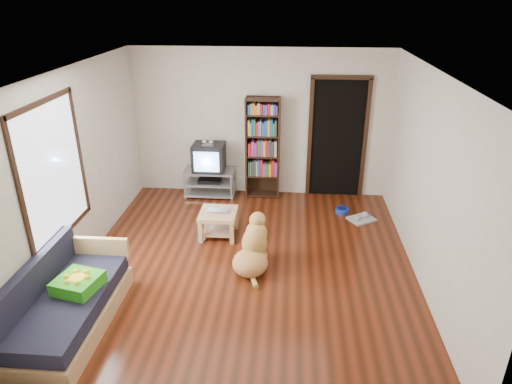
# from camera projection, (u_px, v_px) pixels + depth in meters

# --- Properties ---
(ground) EXTENTS (5.00, 5.00, 0.00)m
(ground) POSITION_uv_depth(u_px,v_px,m) (247.00, 265.00, 6.26)
(ground) COLOR #58200F
(ground) RESTS_ON ground
(ceiling) EXTENTS (5.00, 5.00, 0.00)m
(ceiling) POSITION_uv_depth(u_px,v_px,m) (245.00, 72.00, 5.20)
(ceiling) COLOR white
(ceiling) RESTS_ON ground
(wall_back) EXTENTS (4.50, 0.00, 4.50)m
(wall_back) POSITION_uv_depth(u_px,v_px,m) (261.00, 124.00, 8.01)
(wall_back) COLOR beige
(wall_back) RESTS_ON ground
(wall_front) EXTENTS (4.50, 0.00, 4.50)m
(wall_front) POSITION_uv_depth(u_px,v_px,m) (213.00, 301.00, 3.46)
(wall_front) COLOR beige
(wall_front) RESTS_ON ground
(wall_left) EXTENTS (0.00, 5.00, 5.00)m
(wall_left) POSITION_uv_depth(u_px,v_px,m) (74.00, 172.00, 5.90)
(wall_left) COLOR beige
(wall_left) RESTS_ON ground
(wall_right) EXTENTS (0.00, 5.00, 5.00)m
(wall_right) POSITION_uv_depth(u_px,v_px,m) (429.00, 183.00, 5.56)
(wall_right) COLOR beige
(wall_right) RESTS_ON ground
(green_cushion) EXTENTS (0.53, 0.53, 0.15)m
(green_cushion) POSITION_uv_depth(u_px,v_px,m) (78.00, 283.00, 5.04)
(green_cushion) COLOR green
(green_cushion) RESTS_ON sofa
(laptop) EXTENTS (0.34, 0.23, 0.03)m
(laptop) POSITION_uv_depth(u_px,v_px,m) (218.00, 212.00, 6.82)
(laptop) COLOR silver
(laptop) RESTS_ON coffee_table
(dog_bowl) EXTENTS (0.22, 0.22, 0.08)m
(dog_bowl) POSITION_uv_depth(u_px,v_px,m) (342.00, 210.00, 7.71)
(dog_bowl) COLOR #16349A
(dog_bowl) RESTS_ON ground
(grey_rag) EXTENTS (0.51, 0.48, 0.03)m
(grey_rag) POSITION_uv_depth(u_px,v_px,m) (362.00, 219.00, 7.47)
(grey_rag) COLOR #AAAAAA
(grey_rag) RESTS_ON ground
(window) EXTENTS (0.03, 1.46, 1.70)m
(window) POSITION_uv_depth(u_px,v_px,m) (53.00, 172.00, 5.36)
(window) COLOR white
(window) RESTS_ON wall_left
(doorway) EXTENTS (1.03, 0.05, 2.19)m
(doorway) POSITION_uv_depth(u_px,v_px,m) (337.00, 136.00, 7.96)
(doorway) COLOR black
(doorway) RESTS_ON wall_back
(tv_stand) EXTENTS (0.90, 0.45, 0.50)m
(tv_stand) POSITION_uv_depth(u_px,v_px,m) (210.00, 182.00, 8.27)
(tv_stand) COLOR #99999E
(tv_stand) RESTS_ON ground
(crt_tv) EXTENTS (0.55, 0.52, 0.58)m
(crt_tv) POSITION_uv_depth(u_px,v_px,m) (209.00, 157.00, 8.09)
(crt_tv) COLOR black
(crt_tv) RESTS_ON tv_stand
(bookshelf) EXTENTS (0.60, 0.30, 1.80)m
(bookshelf) POSITION_uv_depth(u_px,v_px,m) (263.00, 143.00, 7.98)
(bookshelf) COLOR black
(bookshelf) RESTS_ON ground
(sofa) EXTENTS (0.80, 1.80, 0.80)m
(sofa) POSITION_uv_depth(u_px,v_px,m) (66.00, 306.00, 5.04)
(sofa) COLOR tan
(sofa) RESTS_ON ground
(coffee_table) EXTENTS (0.55, 0.55, 0.40)m
(coffee_table) POSITION_uv_depth(u_px,v_px,m) (218.00, 219.00, 6.90)
(coffee_table) COLOR tan
(coffee_table) RESTS_ON ground
(dog) EXTENTS (0.57, 0.93, 0.76)m
(dog) POSITION_uv_depth(u_px,v_px,m) (253.00, 249.00, 6.10)
(dog) COLOR tan
(dog) RESTS_ON ground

